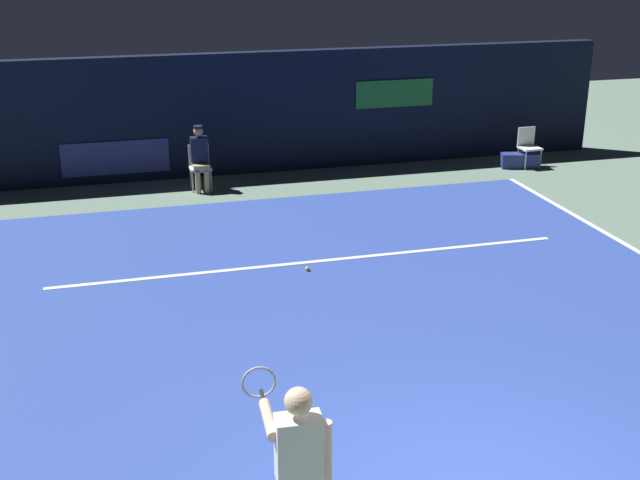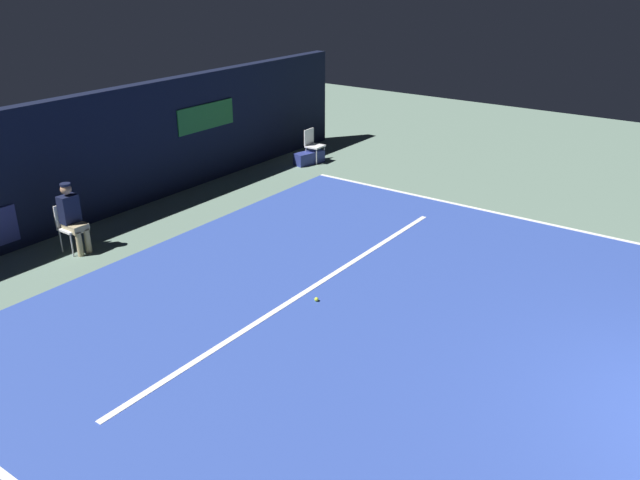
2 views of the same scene
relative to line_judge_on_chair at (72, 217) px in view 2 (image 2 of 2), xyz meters
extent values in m
plane|color=slate|center=(1.22, -6.35, -0.69)|extent=(32.34, 32.34, 0.00)
cube|color=#2D479E|center=(1.22, -6.35, -0.68)|extent=(10.61, 10.73, 0.01)
cube|color=white|center=(6.48, -6.35, -0.67)|extent=(0.10, 10.73, 0.01)
cube|color=white|center=(1.22, -4.48, -0.67)|extent=(8.28, 0.10, 0.01)
cube|color=black|center=(1.22, 1.10, 0.61)|extent=(16.34, 0.30, 2.60)
cube|color=#1E6B2D|center=(4.49, 0.94, 0.91)|extent=(1.80, 0.04, 0.60)
cube|color=white|center=(0.00, 0.01, -0.23)|extent=(0.44, 0.40, 0.04)
cube|color=white|center=(0.00, 0.21, 0.00)|extent=(0.42, 0.03, 0.42)
cylinder|color=#B2B2B7|center=(-0.19, -0.15, -0.46)|extent=(0.03, 0.03, 0.46)
cylinder|color=#B2B2B7|center=(0.19, -0.16, -0.46)|extent=(0.03, 0.03, 0.46)
cylinder|color=#B2B2B7|center=(-0.19, 0.19, -0.46)|extent=(0.03, 0.03, 0.46)
cylinder|color=#B2B2B7|center=(0.19, 0.18, -0.46)|extent=(0.03, 0.03, 0.46)
cube|color=tan|center=(0.00, -0.07, -0.19)|extent=(0.32, 0.40, 0.14)
cylinder|color=tan|center=(-0.09, -0.24, -0.46)|extent=(0.11, 0.11, 0.46)
cylinder|color=tan|center=(0.09, -0.25, -0.46)|extent=(0.11, 0.11, 0.46)
cube|color=#141933|center=(0.00, 0.05, 0.14)|extent=(0.34, 0.22, 0.52)
sphere|color=tan|center=(0.00, 0.05, 0.52)|extent=(0.20, 0.20, 0.20)
cylinder|color=#141933|center=(0.00, 0.05, 0.61)|extent=(0.19, 0.19, 0.04)
cube|color=white|center=(7.32, -0.19, -0.25)|extent=(0.46, 0.42, 0.04)
cube|color=white|center=(7.32, 0.01, -0.02)|extent=(0.42, 0.05, 0.42)
cylinder|color=#B2B2B7|center=(7.14, -0.36, -0.47)|extent=(0.03, 0.03, 0.44)
cylinder|color=#B2B2B7|center=(7.52, -0.35, -0.47)|extent=(0.03, 0.03, 0.44)
cylinder|color=#B2B2B7|center=(7.13, -0.02, -0.47)|extent=(0.03, 0.03, 0.44)
cylinder|color=#B2B2B7|center=(7.50, -0.01, -0.47)|extent=(0.03, 0.03, 0.44)
sphere|color=#CCE033|center=(1.01, -4.81, -0.64)|extent=(0.07, 0.07, 0.07)
cube|color=navy|center=(7.12, -0.13, -0.53)|extent=(0.89, 0.51, 0.32)
camera|label=1|loc=(-1.90, -16.29, 4.22)|focal=46.37mm
camera|label=2|loc=(-6.47, -10.26, 4.36)|focal=36.93mm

